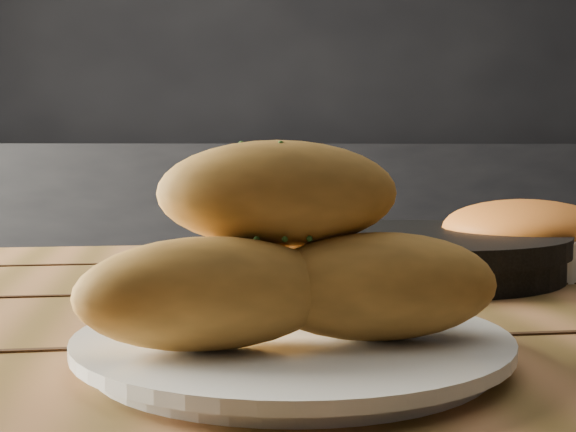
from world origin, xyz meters
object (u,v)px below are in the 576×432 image
Objects in this scene: table at (268,429)px; plate at (292,346)px; bread_rolls at (285,260)px; skillet at (420,253)px; bowl at (525,239)px.

plate is (-0.00, -0.15, 0.11)m from table.
bread_rolls is at bearing -149.04° from plate.
table is 3.19× the size of skillet.
table is at bearing 89.70° from plate.
bread_rolls is (-0.01, -0.00, 0.05)m from plate.
table is 0.22m from bread_rolls.
plate is at bearing -119.57° from skillet.
skillet is at bearing 43.87° from table.
bowl reaches higher than skillet.
plate is at bearing -90.30° from table.
table is 5.17× the size of plate.
bread_rolls is at bearing -92.31° from table.
skillet is (0.18, 0.18, 0.12)m from table.
plate is 1.26× the size of bowl.
table is at bearing -136.13° from skillet.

